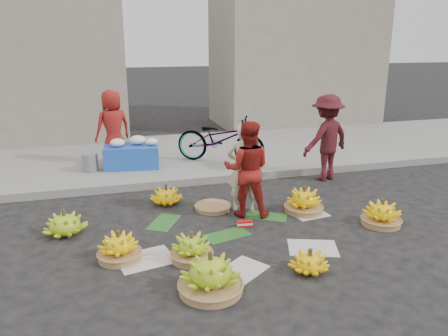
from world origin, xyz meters
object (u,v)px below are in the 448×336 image
object	(u,v)px
banana_bunch_4	(382,214)
banana_bunch_0	(119,247)
flower_table	(132,154)
bicycle	(220,139)
vendor_cream	(243,168)

from	to	relation	value
banana_bunch_4	banana_bunch_0	bearing A→B (deg)	-179.70
flower_table	bicycle	size ratio (longest dim) A/B	0.60
banana_bunch_4	vendor_cream	bearing A→B (deg)	149.05
banana_bunch_0	bicycle	bearing A→B (deg)	57.24
banana_bunch_0	bicycle	xyz separation A→B (m)	(2.35, 3.66, 0.48)
banana_bunch_4	flower_table	size ratio (longest dim) A/B	0.52
banana_bunch_4	vendor_cream	xyz separation A→B (m)	(-1.84, 1.10, 0.56)
banana_bunch_4	vendor_cream	size ratio (longest dim) A/B	0.42
vendor_cream	flower_table	xyz separation A→B (m)	(-1.55, 2.70, -0.35)
vendor_cream	banana_bunch_0	bearing A→B (deg)	47.40
banana_bunch_4	vendor_cream	world-z (taller)	vendor_cream
banana_bunch_0	banana_bunch_4	world-z (taller)	banana_bunch_4
banana_bunch_4	bicycle	distance (m)	3.97
banana_bunch_4	bicycle	bearing A→B (deg)	112.61
banana_bunch_0	flower_table	size ratio (longest dim) A/B	0.46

